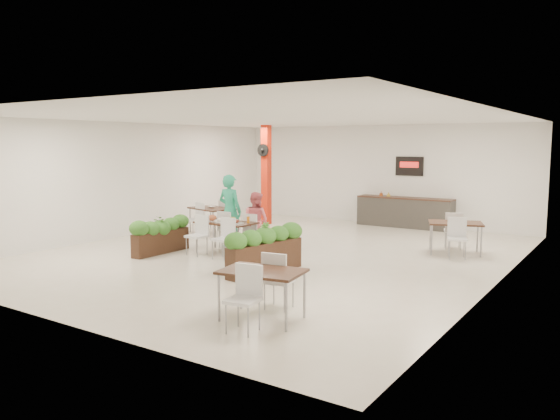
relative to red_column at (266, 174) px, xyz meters
The scene contains 12 objects.
ground 5.11m from the red_column, 51.64° to the right, with size 12.00×12.00×0.00m, color beige.
room_shell 4.85m from the red_column, 51.64° to the right, with size 10.10×12.10×3.22m.
red_column is the anchor object (origin of this frame).
service_counter 4.56m from the red_column, 25.00° to the left, with size 3.00×0.64×2.20m.
main_table 4.92m from the red_column, 66.61° to the right, with size 1.40×1.62×0.92m.
diner_man 4.12m from the red_column, 68.00° to the right, with size 0.67×0.44×1.84m, color #28AD7E.
diner_woman 4.52m from the red_column, 58.34° to the right, with size 0.70×0.54×1.44m, color #F76E77.
planter_left 5.49m from the red_column, 82.91° to the right, with size 0.40×1.74×0.90m.
planter_right 6.91m from the red_column, 55.19° to the right, with size 0.66×1.97×1.04m.
side_table_a 2.61m from the red_column, 96.33° to the right, with size 1.46×1.67×0.92m.
side_table_b 6.75m from the red_column, 12.59° to the right, with size 1.43×1.66×0.92m.
side_table_c 9.82m from the red_column, 55.35° to the right, with size 1.31×1.67×0.92m.
Camera 1 is at (7.12, -10.64, 2.59)m, focal length 35.00 mm.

